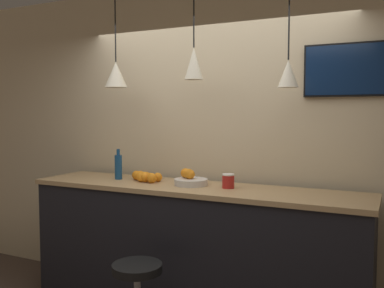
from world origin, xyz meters
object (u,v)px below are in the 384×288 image
fruit_bowl (190,179)px  juice_bottle (118,166)px  spread_jar (228,181)px  mounted_tv (344,70)px

fruit_bowl → juice_bottle: juice_bottle is taller
spread_jar → mounted_tv: bearing=22.6°
fruit_bowl → spread_jar: bearing=-0.6°
juice_bottle → spread_jar: size_ratio=2.39×
mounted_tv → spread_jar: bearing=-157.4°
juice_bottle → spread_jar: juice_bottle is taller
spread_jar → juice_bottle: bearing=180.0°
spread_jar → mounted_tv: mounted_tv is taller
fruit_bowl → mounted_tv: 1.51m
fruit_bowl → juice_bottle: size_ratio=1.02×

